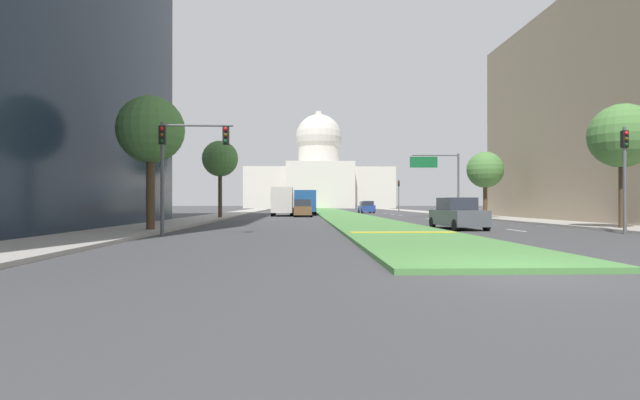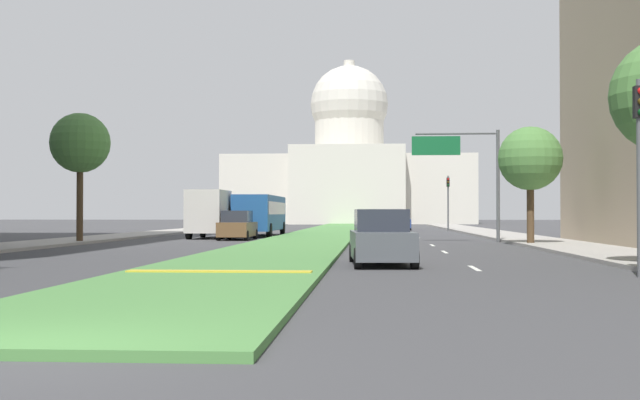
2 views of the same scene
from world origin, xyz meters
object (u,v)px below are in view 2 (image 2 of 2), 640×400
overhead_guide_sign (466,162)px  street_tree_right_mid (530,159)px  sedan_midblock (237,226)px  city_bus (260,212)px  capitol_building (349,171)px  traffic_light_near_right (640,151)px  sedan_distant (381,224)px  traffic_light_far_right (448,196)px  sedan_far_horizon (401,222)px  box_truck_delivery (211,213)px  sedan_lead_stopped (381,239)px  street_tree_left_mid (80,144)px

overhead_guide_sign → street_tree_right_mid: overhead_guide_sign is taller
sedan_midblock → city_bus: 8.63m
capitol_building → sedan_midblock: capitol_building is taller
traffic_light_near_right → sedan_distant: bearing=97.7°
traffic_light_far_right → overhead_guide_sign: (-1.61, -29.40, 1.31)m
traffic_light_far_right → sedan_far_horizon: size_ratio=1.16×
sedan_distant → sedan_far_horizon: 13.40m
traffic_light_near_right → box_truck_delivery: 36.75m
capitol_building → street_tree_right_mid: size_ratio=6.45×
sedan_lead_stopped → sedan_far_horizon: bearing=87.5°
traffic_light_near_right → street_tree_right_mid: street_tree_right_mid is taller
traffic_light_far_right → street_tree_left_mid: (-23.23, -32.79, 2.22)m
city_bus → sedan_distant: bearing=46.7°
capitol_building → sedan_far_horizon: bearing=-82.5°
sedan_distant → box_truck_delivery: size_ratio=0.65×
sedan_midblock → sedan_distant: (9.19, 18.04, -0.07)m
traffic_light_near_right → sedan_midblock: 33.04m
traffic_light_far_right → overhead_guide_sign: 29.47m
capitol_building → sedan_distant: size_ratio=9.58×
capitol_building → traffic_light_near_right: 112.57m
street_tree_right_mid → sedan_lead_stopped: street_tree_right_mid is taller
traffic_light_far_right → overhead_guide_sign: overhead_guide_sign is taller
sedan_lead_stopped → sedan_midblock: (-8.83, 24.45, 0.01)m
overhead_guide_sign → box_truck_delivery: 17.70m
street_tree_right_mid → sedan_distant: bearing=106.0°
capitol_building → street_tree_left_mid: capitol_building is taller
capitol_building → box_truck_delivery: capitol_building is taller
sedan_lead_stopped → sedan_distant: 42.49m
sedan_midblock → sedan_distant: 20.25m
capitol_building → sedan_lead_stopped: capitol_building is taller
traffic_light_far_right → sedan_far_horizon: (-4.25, 5.24, -2.49)m
street_tree_left_mid → city_bus: (7.94, 15.34, -3.77)m
traffic_light_far_right → box_truck_delivery: (-17.85, -23.00, -1.64)m
capitol_building → street_tree_right_mid: (12.13, -90.98, -4.11)m
street_tree_right_mid → overhead_guide_sign: bearing=120.0°
street_tree_right_mid → box_truck_delivery: 22.19m
overhead_guide_sign → sedan_midblock: overhead_guide_sign is taller
sedan_midblock → sedan_distant: size_ratio=1.08×
traffic_light_near_right → overhead_guide_sign: size_ratio=0.80×
sedan_lead_stopped → box_truck_delivery: (-11.13, 27.48, 0.84)m
sedan_lead_stopped → sedan_midblock: bearing=109.9°
sedan_far_horizon → sedan_distant: bearing=-99.1°
street_tree_left_mid → sedan_midblock: 11.25m
street_tree_left_mid → city_bus: size_ratio=0.66×
sedan_far_horizon → box_truck_delivery: size_ratio=0.70×
street_tree_left_mid → street_tree_right_mid: size_ratio=1.17×
capitol_building → traffic_light_near_right: bearing=-84.4°
sedan_distant → sedan_far_horizon: bearing=80.9°
sedan_midblock → sedan_distant: sedan_midblock is taller
overhead_guide_sign → sedan_midblock: 14.83m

